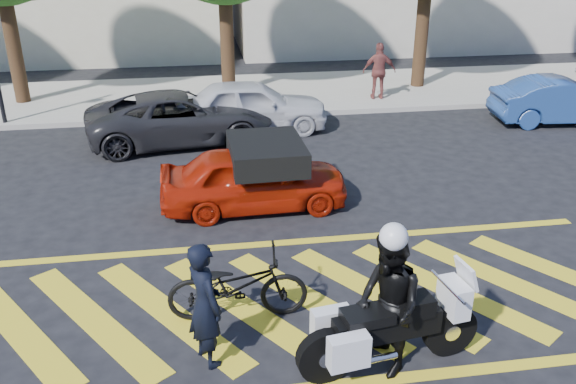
{
  "coord_description": "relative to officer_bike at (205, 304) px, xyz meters",
  "views": [
    {
      "loc": [
        -1.1,
        -7.8,
        5.45
      ],
      "look_at": [
        0.4,
        1.83,
        1.05
      ],
      "focal_mm": 38.0,
      "sensor_mm": 36.0,
      "label": 1
    }
  ],
  "objects": [
    {
      "name": "ground",
      "position": [
        1.15,
        1.14,
        -0.89
      ],
      "size": [
        90.0,
        90.0,
        0.0
      ],
      "primitive_type": "plane",
      "color": "black",
      "rests_on": "ground"
    },
    {
      "name": "sidewalk",
      "position": [
        1.15,
        13.14,
        -0.82
      ],
      "size": [
        60.0,
        5.0,
        0.15
      ],
      "primitive_type": "cube",
      "color": "#9E998E",
      "rests_on": "ground"
    },
    {
      "name": "crosswalk",
      "position": [
        1.12,
        1.14,
        -0.89
      ],
      "size": [
        12.33,
        4.0,
        0.01
      ],
      "color": "yellow",
      "rests_on": "ground"
    },
    {
      "name": "officer_bike",
      "position": [
        0.0,
        0.0,
        0.0
      ],
      "size": [
        0.67,
        0.77,
        1.78
      ],
      "primitive_type": "imported",
      "rotation": [
        0.0,
        0.0,
        2.03
      ],
      "color": "black",
      "rests_on": "ground"
    },
    {
      "name": "bicycle",
      "position": [
        0.49,
        0.91,
        -0.35
      ],
      "size": [
        2.08,
        0.81,
        1.08
      ],
      "primitive_type": "imported",
      "rotation": [
        0.0,
        0.0,
        1.53
      ],
      "color": "black",
      "rests_on": "ground"
    },
    {
      "name": "police_motorcycle",
      "position": [
        2.32,
        -0.5,
        -0.28
      ],
      "size": [
        2.54,
        0.94,
        1.13
      ],
      "rotation": [
        0.0,
        0.0,
        0.15
      ],
      "color": "black",
      "rests_on": "ground"
    },
    {
      "name": "officer_moto",
      "position": [
        2.3,
        -0.5,
        0.09
      ],
      "size": [
        0.88,
        1.06,
        1.96
      ],
      "primitive_type": "imported",
      "rotation": [
        0.0,
        0.0,
        -1.42
      ],
      "color": "black",
      "rests_on": "ground"
    },
    {
      "name": "red_convertible",
      "position": [
        1.11,
        4.64,
        -0.25
      ],
      "size": [
        3.81,
        1.62,
        1.28
      ],
      "primitive_type": "imported",
      "rotation": [
        0.0,
        0.0,
        1.6
      ],
      "color": "#A21907",
      "rests_on": "ground"
    },
    {
      "name": "parked_mid_left",
      "position": [
        -0.38,
        8.94,
        -0.22
      ],
      "size": [
        5.08,
        2.86,
        1.34
      ],
      "primitive_type": "imported",
      "rotation": [
        0.0,
        0.0,
        1.71
      ],
      "color": "black",
      "rests_on": "ground"
    },
    {
      "name": "parked_mid_right",
      "position": [
        1.55,
        9.6,
        -0.18
      ],
      "size": [
        4.21,
        1.72,
        1.43
      ],
      "primitive_type": "imported",
      "rotation": [
        0.0,
        0.0,
        1.56
      ],
      "color": "silver",
      "rests_on": "ground"
    },
    {
      "name": "parked_right",
      "position": [
        10.46,
        8.94,
        -0.24
      ],
      "size": [
        4.05,
        1.73,
        1.3
      ],
      "primitive_type": "imported",
      "rotation": [
        0.0,
        0.0,
        1.48
      ],
      "color": "navy",
      "rests_on": "ground"
    },
    {
      "name": "pedestrian_right",
      "position": [
        5.82,
        11.74,
        0.14
      ],
      "size": [
        1.09,
        0.57,
        1.77
      ],
      "primitive_type": "imported",
      "rotation": [
        0.0,
        0.0,
        3.0
      ],
      "color": "brown",
      "rests_on": "sidewalk"
    }
  ]
}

